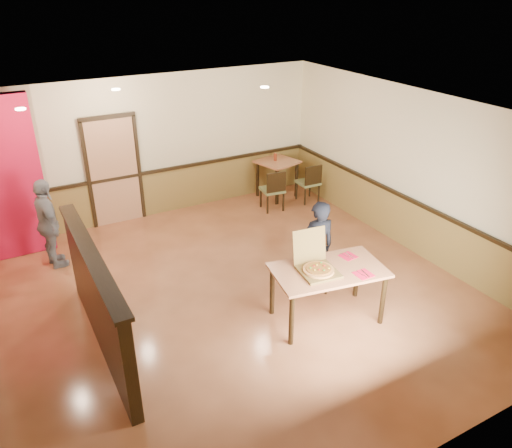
{
  "coord_description": "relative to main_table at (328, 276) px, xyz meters",
  "views": [
    {
      "loc": [
        -2.77,
        -5.76,
        4.4
      ],
      "look_at": [
        0.41,
        0.0,
        1.14
      ],
      "focal_mm": 35.0,
      "sensor_mm": 36.0,
      "label": 1
    }
  ],
  "objects": [
    {
      "name": "floor",
      "position": [
        -0.93,
        1.12,
        -0.71
      ],
      "size": [
        7.0,
        7.0,
        0.0
      ],
      "primitive_type": "plane",
      "color": "#C97A4E",
      "rests_on": "ground"
    },
    {
      "name": "ceiling",
      "position": [
        -0.93,
        1.12,
        2.09
      ],
      "size": [
        7.0,
        7.0,
        0.0
      ],
      "primitive_type": "plane",
      "rotation": [
        3.14,
        0.0,
        0.0
      ],
      "color": "black",
      "rests_on": "wall_back"
    },
    {
      "name": "wall_back",
      "position": [
        -0.93,
        4.62,
        0.69
      ],
      "size": [
        7.0,
        0.0,
        7.0
      ],
      "primitive_type": "plane",
      "rotation": [
        1.57,
        0.0,
        0.0
      ],
      "color": "#F3ECBE",
      "rests_on": "floor"
    },
    {
      "name": "wall_right",
      "position": [
        2.57,
        1.12,
        0.69
      ],
      "size": [
        0.0,
        7.0,
        7.0
      ],
      "primitive_type": "plane",
      "rotation": [
        1.57,
        0.0,
        -1.57
      ],
      "color": "#F3ECBE",
      "rests_on": "floor"
    },
    {
      "name": "wainscot_back",
      "position": [
        -0.93,
        4.59,
        -0.26
      ],
      "size": [
        7.0,
        0.04,
        0.9
      ],
      "primitive_type": "cube",
      "color": "olive",
      "rests_on": "floor"
    },
    {
      "name": "chair_rail_back",
      "position": [
        -0.93,
        4.57,
        0.21
      ],
      "size": [
        7.0,
        0.06,
        0.06
      ],
      "primitive_type": "cube",
      "color": "black",
      "rests_on": "wall_back"
    },
    {
      "name": "wainscot_right",
      "position": [
        2.54,
        1.12,
        -0.26
      ],
      "size": [
        0.04,
        7.0,
        0.9
      ],
      "primitive_type": "cube",
      "color": "olive",
      "rests_on": "floor"
    },
    {
      "name": "chair_rail_right",
      "position": [
        2.52,
        1.12,
        0.21
      ],
      "size": [
        0.06,
        7.0,
        0.06
      ],
      "primitive_type": "cube",
      "color": "black",
      "rests_on": "wall_right"
    },
    {
      "name": "back_door",
      "position": [
        -1.73,
        4.58,
        0.34
      ],
      "size": [
        0.9,
        0.06,
        2.1
      ],
      "primitive_type": "cube",
      "color": "tan",
      "rests_on": "wall_back"
    },
    {
      "name": "booth_partition",
      "position": [
        -2.93,
        0.92,
        0.03
      ],
      "size": [
        0.2,
        3.1,
        1.44
      ],
      "color": "black",
      "rests_on": "floor"
    },
    {
      "name": "spot_a",
      "position": [
        -3.23,
        2.92,
        2.07
      ],
      "size": [
        0.14,
        0.14,
        0.02
      ],
      "primitive_type": "cylinder",
      "color": "beige",
      "rests_on": "ceiling"
    },
    {
      "name": "spot_b",
      "position": [
        -1.73,
        3.62,
        2.07
      ],
      "size": [
        0.14,
        0.14,
        0.02
      ],
      "primitive_type": "cylinder",
      "color": "beige",
      "rests_on": "ceiling"
    },
    {
      "name": "spot_c",
      "position": [
        0.47,
        2.62,
        2.07
      ],
      "size": [
        0.14,
        0.14,
        0.02
      ],
      "primitive_type": "cylinder",
      "color": "beige",
      "rests_on": "ceiling"
    },
    {
      "name": "main_table",
      "position": [
        0.0,
        0.0,
        0.0
      ],
      "size": [
        1.66,
        1.12,
        0.82
      ],
      "rotation": [
        0.0,
        0.0,
        -0.17
      ],
      "color": "#BE7850",
      "rests_on": "floor"
    },
    {
      "name": "diner_chair",
      "position": [
        0.3,
        0.78,
        -0.24
      ],
      "size": [
        0.56,
        0.56,
        0.86
      ],
      "rotation": [
        0.0,
        0.0,
        -0.39
      ],
      "color": "olive",
      "rests_on": "floor"
    },
    {
      "name": "side_chair_left",
      "position": [
        1.24,
        3.56,
        -0.23
      ],
      "size": [
        0.48,
        0.48,
        0.88
      ],
      "rotation": [
        0.0,
        0.0,
        3.03
      ],
      "color": "olive",
      "rests_on": "floor"
    },
    {
      "name": "side_chair_right",
      "position": [
        2.15,
        3.56,
        -0.24
      ],
      "size": [
        0.44,
        0.44,
        0.86
      ],
      "rotation": [
        0.0,
        0.0,
        3.12
      ],
      "color": "olive",
      "rests_on": "floor"
    },
    {
      "name": "side_table",
      "position": [
        1.7,
        4.17,
        -0.07
      ],
      "size": [
        0.94,
        0.94,
        0.82
      ],
      "rotation": [
        0.0,
        0.0,
        0.25
      ],
      "color": "#BE7850",
      "rests_on": "floor"
    },
    {
      "name": "diner",
      "position": [
        0.26,
        0.64,
        0.05
      ],
      "size": [
        0.59,
        0.42,
        1.53
      ],
      "primitive_type": "imported",
      "rotation": [
        0.0,
        0.0,
        3.04
      ],
      "color": "black",
      "rests_on": "floor"
    },
    {
      "name": "passerby",
      "position": [
        -3.14,
        3.41,
        0.07
      ],
      "size": [
        0.5,
        0.95,
        1.55
      ],
      "primitive_type": "imported",
      "rotation": [
        0.0,
        0.0,
        1.71
      ],
      "color": "gray",
      "rests_on": "floor"
    },
    {
      "name": "pizza_box",
      "position": [
        -0.18,
        0.03,
        0.18
      ],
      "size": [
        0.56,
        0.64,
        0.52
      ],
      "rotation": [
        0.0,
        0.0,
        -0.12
      ],
      "color": "brown",
      "rests_on": "main_table"
    },
    {
      "name": "pizza",
      "position": [
        -0.19,
        -0.02,
        0.16
      ],
      "size": [
        0.55,
        0.55,
        0.03
      ],
      "primitive_type": "cylinder",
      "rotation": [
        0.0,
        0.0,
        0.36
      ],
      "color": "#EAA355",
      "rests_on": "pizza_box"
    },
    {
      "name": "napkin_near",
      "position": [
        0.33,
        -0.34,
        0.11
      ],
      "size": [
        0.23,
        0.23,
        0.01
      ],
      "rotation": [
        0.0,
        0.0,
        0.01
      ],
      "color": "#F01038",
      "rests_on": "main_table"
    },
    {
      "name": "napkin_far",
      "position": [
        0.45,
        0.15,
        0.11
      ],
      "size": [
        0.23,
        0.23,
        0.01
      ],
      "rotation": [
        0.0,
        0.0,
        0.11
      ],
      "color": "#F01038",
      "rests_on": "main_table"
    },
    {
      "name": "condiment",
      "position": [
        1.67,
        4.22,
        0.2
      ],
      "size": [
        0.07,
        0.07,
        0.17
      ],
      "primitive_type": "cylinder",
      "color": "maroon",
      "rests_on": "side_table"
    }
  ]
}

